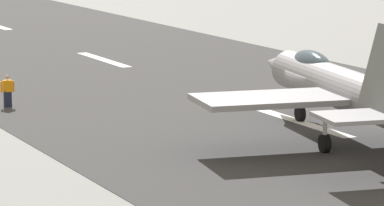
# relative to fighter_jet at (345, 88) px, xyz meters

# --- Properties ---
(ground_plane) EXTENTS (400.00, 400.00, 0.00)m
(ground_plane) POSITION_rel_fighter_jet_xyz_m (3.68, -0.75, -2.36)
(ground_plane) COLOR gray
(runway_strip) EXTENTS (240.00, 26.00, 0.02)m
(runway_strip) POSITION_rel_fighter_jet_xyz_m (3.66, -0.75, -2.35)
(runway_strip) COLOR #343435
(runway_strip) RESTS_ON ground
(fighter_jet) EXTENTS (18.00, 13.84, 5.56)m
(fighter_jet) POSITION_rel_fighter_jet_xyz_m (0.00, 0.00, 0.00)
(fighter_jet) COLOR gray
(fighter_jet) RESTS_ON ground
(crew_person) EXTENTS (0.35, 0.69, 1.63)m
(crew_person) POSITION_rel_fighter_jet_xyz_m (14.83, 10.26, -1.55)
(crew_person) COLOR #1E2338
(crew_person) RESTS_ON ground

